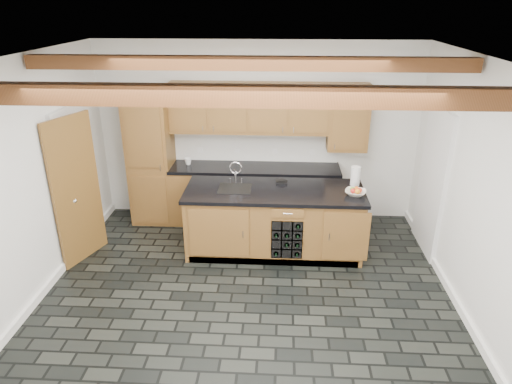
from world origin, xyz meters
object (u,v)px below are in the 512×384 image
island (275,221)px  paper_towel (355,176)px  kitchen_scale (282,181)px  fruit_bowl (356,193)px

island → paper_towel: (1.11, 0.25, 0.60)m
island → kitchen_scale: bearing=71.9°
island → fruit_bowl: 1.19m
kitchen_scale → paper_towel: bearing=-1.1°
island → paper_towel: paper_towel is taller
kitchen_scale → fruit_bowl: (0.99, -0.37, 0.01)m
island → fruit_bowl: (1.07, -0.11, 0.50)m
fruit_bowl → paper_towel: (0.04, 0.36, 0.10)m
paper_towel → fruit_bowl: bearing=-96.4°
kitchen_scale → paper_towel: (1.03, -0.02, 0.11)m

